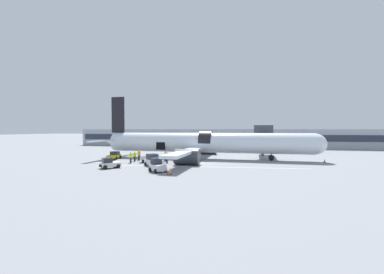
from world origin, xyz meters
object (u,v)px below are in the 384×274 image
at_px(baggage_tug_rear, 110,164).
at_px(ground_crew_driver, 135,156).
at_px(ground_crew_loader_b, 174,156).
at_px(baggage_tug_mid, 114,156).
at_px(ground_crew_marshal, 167,157).
at_px(baggage_cart_loading, 151,159).
at_px(baggage_tug_spare, 157,166).
at_px(ground_crew_helper, 165,156).
at_px(airplane, 203,143).
at_px(baggage_tug_lead, 153,161).
at_px(ground_crew_supervisor, 139,155).
at_px(ground_crew_loader_a, 131,157).

bearing_deg(baggage_tug_rear, ground_crew_driver, 91.20).
bearing_deg(ground_crew_loader_b, baggage_tug_rear, -121.17).
bearing_deg(ground_crew_loader_b, baggage_tug_mid, 178.71).
bearing_deg(ground_crew_marshal, baggage_cart_loading, 177.76).
relative_size(baggage_tug_rear, baggage_cart_loading, 0.67).
distance_m(baggage_tug_spare, ground_crew_helper, 11.19).
xyz_separation_m(airplane, ground_crew_loader_b, (-4.18, -4.32, -2.00)).
height_order(baggage_tug_lead, ground_crew_supervisor, ground_crew_supervisor).
xyz_separation_m(baggage_tug_lead, ground_crew_marshal, (0.71, 3.92, 0.12)).
bearing_deg(ground_crew_driver, ground_crew_marshal, -6.31).
distance_m(ground_crew_driver, ground_crew_marshal, 5.99).
bearing_deg(baggage_tug_spare, ground_crew_marshal, 101.53).
distance_m(ground_crew_supervisor, ground_crew_helper, 4.75).
xyz_separation_m(airplane, ground_crew_helper, (-5.55, -4.85, -1.96)).
relative_size(baggage_tug_lead, ground_crew_marshal, 2.08).
bearing_deg(ground_crew_loader_b, ground_crew_helper, -158.87).
distance_m(baggage_cart_loading, ground_crew_loader_b, 4.07).
bearing_deg(airplane, baggage_tug_lead, -115.09).
distance_m(ground_crew_driver, ground_crew_helper, 5.10).
bearing_deg(ground_crew_loader_b, ground_crew_marshal, -95.44).
height_order(baggage_tug_mid, ground_crew_marshal, ground_crew_marshal).
relative_size(baggage_cart_loading, ground_crew_loader_a, 2.49).
bearing_deg(ground_crew_supervisor, ground_crew_driver, -93.80).
distance_m(baggage_tug_rear, ground_crew_helper, 10.56).
bearing_deg(ground_crew_loader_a, baggage_tug_rear, -91.21).
relative_size(baggage_tug_mid, baggage_tug_spare, 1.18).
relative_size(baggage_cart_loading, ground_crew_marshal, 2.52).
bearing_deg(baggage_tug_mid, ground_crew_loader_b, -1.29).
bearing_deg(baggage_cart_loading, baggage_tug_spare, -62.38).
relative_size(airplane, baggage_cart_loading, 9.61).
height_order(baggage_cart_loading, ground_crew_loader_a, ground_crew_loader_a).
height_order(baggage_tug_spare, baggage_cart_loading, baggage_tug_spare).
xyz_separation_m(baggage_tug_spare, ground_crew_driver, (-7.70, 9.23, 0.13)).
bearing_deg(ground_crew_helper, ground_crew_supervisor, -178.27).
height_order(ground_crew_loader_b, ground_crew_driver, ground_crew_driver).
bearing_deg(ground_crew_loader_a, ground_crew_loader_b, 34.74).
relative_size(baggage_cart_loading, ground_crew_supervisor, 2.34).
bearing_deg(ground_crew_supervisor, baggage_cart_loading, -33.05).
xyz_separation_m(ground_crew_driver, ground_crew_helper, (4.84, 1.59, 0.02)).
relative_size(baggage_cart_loading, ground_crew_helper, 2.56).
relative_size(airplane, ground_crew_loader_a, 23.96).
distance_m(baggage_tug_spare, ground_crew_loader_b, 11.45).
relative_size(baggage_tug_spare, ground_crew_helper, 1.59).
height_order(baggage_tug_lead, baggage_tug_rear, baggage_tug_lead).
relative_size(airplane, baggage_tug_rear, 14.26).
bearing_deg(baggage_tug_lead, baggage_cart_loading, 117.39).
distance_m(airplane, baggage_tug_rear, 17.74).
xyz_separation_m(baggage_cart_loading, ground_crew_driver, (-3.16, 0.55, 0.32)).
bearing_deg(ground_crew_supervisor, ground_crew_marshal, -19.74).
bearing_deg(ground_crew_marshal, baggage_tug_mid, 164.85).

